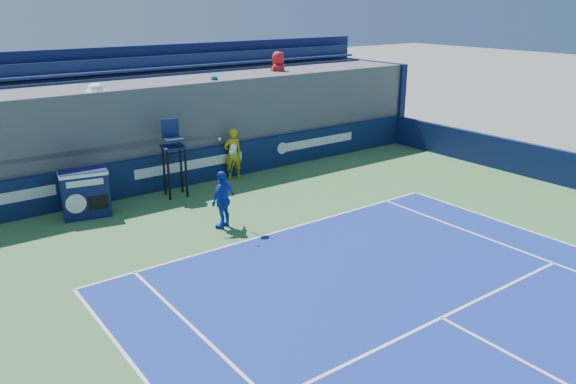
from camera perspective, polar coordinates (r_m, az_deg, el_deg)
ball_person at (r=19.69m, az=-5.62°, el=3.90°), size 0.70×0.50×1.80m
back_hoarding at (r=19.33m, az=-9.92°, el=2.47°), size 20.40×0.21×1.20m
match_clock at (r=17.14m, az=-19.93°, el=-0.02°), size 1.43×0.96×1.40m
umpire_chair at (r=18.01m, az=-11.58°, el=4.23°), size 0.81×0.81×2.48m
tennis_player at (r=15.37m, az=-6.61°, el=-0.74°), size 1.04×0.76×2.57m
stadium_seating at (r=20.84m, az=-12.70°, el=6.97°), size 21.00×4.05×4.40m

